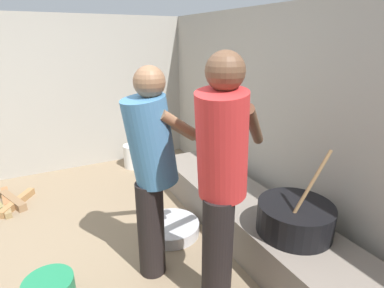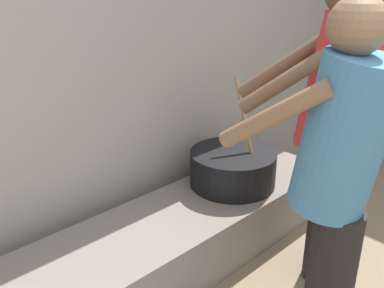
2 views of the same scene
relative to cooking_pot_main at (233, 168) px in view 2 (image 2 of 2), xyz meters
The scene contains 5 objects.
block_enclosure_rear 0.87m from the cooking_pot_main, 133.61° to the left, with size 5.20×0.20×2.01m, color #9E998E.
hearth_ledge 0.64m from the cooking_pot_main, behind, with size 2.56×0.60×0.35m, color slate.
cooking_pot_main is the anchor object (origin of this frame).
cook_in_red_shirt 0.82m from the cooking_pot_main, 91.31° to the right, with size 0.69×0.72×1.67m.
cook_in_blue_shirt 1.12m from the cooking_pot_main, 117.31° to the right, with size 0.39×0.68×1.56m.
Camera 2 is at (-1.41, 0.20, 1.62)m, focal length 39.01 mm.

